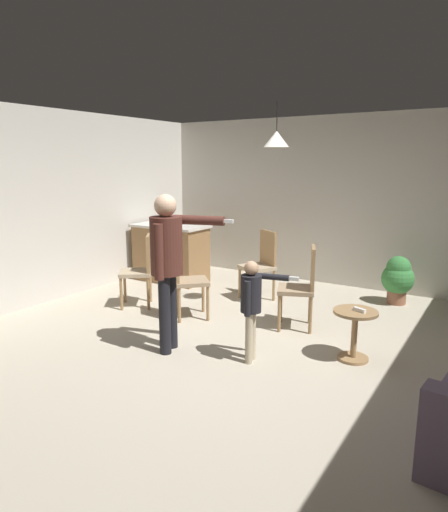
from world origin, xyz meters
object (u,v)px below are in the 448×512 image
(person_adult, at_px, (168,256))
(dining_chair_centre_back, at_px, (302,284))
(kitchen_counter, at_px, (171,253))
(dining_chair_by_counter, at_px, (141,268))
(spare_remote_on_table, at_px, (360,310))
(person_child, at_px, (252,300))
(side_table_by_couch, at_px, (355,329))
(dining_chair_spare, at_px, (185,276))
(potted_plant_corner, at_px, (398,278))
(dining_chair_near_wall, at_px, (261,262))

(person_adult, height_order, dining_chair_centre_back, person_adult)
(kitchen_counter, relative_size, person_adult, 0.76)
(dining_chair_by_counter, bearing_deg, kitchen_counter, -14.66)
(dining_chair_by_counter, height_order, spare_remote_on_table, dining_chair_by_counter)
(spare_remote_on_table, bearing_deg, person_child, -147.51)
(kitchen_counter, relative_size, side_table_by_couch, 2.42)
(person_adult, height_order, person_child, person_adult)
(dining_chair_by_counter, bearing_deg, spare_remote_on_table, -130.77)
(spare_remote_on_table, bearing_deg, dining_chair_centre_back, 145.89)
(side_table_by_couch, relative_size, dining_chair_spare, 0.52)
(person_child, bearing_deg, dining_chair_spare, -130.11)
(person_adult, xyz_separation_m, dining_chair_by_counter, (-1.31, 0.99, -0.48))
(kitchen_counter, height_order, spare_remote_on_table, kitchen_counter)
(potted_plant_corner, relative_size, spare_remote_on_table, 5.26)
(side_table_by_couch, relative_size, potted_plant_corner, 0.76)
(dining_chair_by_counter, xyz_separation_m, dining_chair_centre_back, (2.22, 0.38, 0.00))
(kitchen_counter, distance_m, side_table_by_couch, 3.88)
(person_adult, height_order, potted_plant_corner, person_adult)
(dining_chair_spare, height_order, spare_remote_on_table, dining_chair_spare)
(person_child, bearing_deg, kitchen_counter, -140.26)
(kitchen_counter, height_order, dining_chair_spare, dining_chair_spare)
(person_child, height_order, potted_plant_corner, person_child)
(dining_chair_near_wall, bearing_deg, dining_chair_centre_back, 169.38)
(kitchen_counter, distance_m, person_child, 3.43)
(dining_chair_by_counter, bearing_deg, side_table_by_couch, -130.58)
(side_table_by_couch, xyz_separation_m, dining_chair_centre_back, (-0.81, 0.56, 0.22))
(person_adult, distance_m, dining_chair_centre_back, 1.71)
(person_child, distance_m, dining_chair_by_counter, 2.31)
(side_table_by_couch, xyz_separation_m, spare_remote_on_table, (0.04, -0.01, 0.21))
(person_child, distance_m, dining_chair_near_wall, 2.18)
(side_table_by_couch, height_order, person_adult, person_adult)
(kitchen_counter, relative_size, potted_plant_corner, 1.84)
(dining_chair_by_counter, relative_size, potted_plant_corner, 1.46)
(kitchen_counter, xyz_separation_m, dining_chair_near_wall, (1.78, -0.12, 0.07))
(kitchen_counter, distance_m, dining_chair_spare, 1.95)
(side_table_by_couch, relative_size, spare_remote_on_table, 4.00)
(side_table_by_couch, bearing_deg, person_adult, -154.70)
(dining_chair_centre_back, bearing_deg, dining_chair_near_wall, 27.43)
(person_adult, relative_size, dining_chair_centre_back, 1.65)
(person_adult, bearing_deg, dining_chair_by_counter, -143.18)
(dining_chair_centre_back, height_order, dining_chair_spare, same)
(person_adult, bearing_deg, dining_chair_spare, -168.10)
(kitchen_counter, relative_size, dining_chair_near_wall, 1.26)
(person_adult, relative_size, dining_chair_near_wall, 1.65)
(spare_remote_on_table, bearing_deg, person_adult, -155.57)
(person_adult, height_order, dining_chair_spare, person_adult)
(dining_chair_centre_back, bearing_deg, kitchen_counter, 48.51)
(kitchen_counter, bearing_deg, dining_chair_spare, -45.41)
(side_table_by_couch, bearing_deg, potted_plant_corner, 91.37)
(kitchen_counter, bearing_deg, potted_plant_corner, 11.23)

